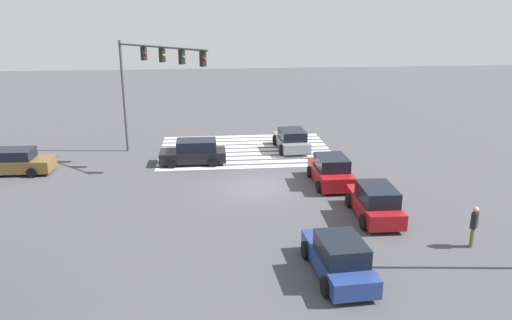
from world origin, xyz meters
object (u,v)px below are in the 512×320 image
(car_2, at_px, (292,140))
(car_5, at_px, (194,152))
(car_1, at_px, (339,258))
(car_3, at_px, (375,202))
(pedestrian, at_px, (474,225))
(car_4, at_px, (12,162))
(car_0, at_px, (331,171))
(traffic_signal_mast, at_px, (150,71))

(car_2, relative_size, car_5, 1.02)
(car_2, bearing_deg, car_1, 174.04)
(car_3, relative_size, pedestrian, 2.39)
(car_1, distance_m, car_4, 21.21)
(car_0, xyz_separation_m, car_1, (2.10, 9.80, -0.04))
(traffic_signal_mast, height_order, car_2, traffic_signal_mast)
(car_3, bearing_deg, car_2, 10.74)
(car_0, bearing_deg, car_5, 59.00)
(car_2, height_order, car_3, car_3)
(car_1, bearing_deg, car_4, 47.00)
(car_5, bearing_deg, car_2, -159.44)
(traffic_signal_mast, height_order, car_0, traffic_signal_mast)
(car_0, xyz_separation_m, car_3, (-0.94, 4.81, 0.01))
(pedestrian, bearing_deg, car_2, -27.75)
(car_1, bearing_deg, car_5, 17.70)
(car_3, xyz_separation_m, car_5, (8.64, -9.43, -0.04))
(car_0, relative_size, car_4, 0.84)
(car_3, distance_m, pedestrian, 4.50)
(car_3, height_order, car_5, car_3)
(traffic_signal_mast, xyz_separation_m, car_5, (-2.56, 1.25, -4.97))
(car_1, xyz_separation_m, car_5, (5.59, -14.42, 0.01))
(car_4, xyz_separation_m, pedestrian, (-22.46, 11.80, 0.33))
(car_0, xyz_separation_m, car_5, (7.70, -4.62, -0.03))
(car_0, height_order, car_2, car_0)
(car_1, relative_size, car_5, 1.09)
(car_3, bearing_deg, pedestrian, -135.82)
(car_0, bearing_deg, car_3, -168.95)
(car_0, bearing_deg, car_1, 167.85)
(car_4, height_order, car_5, car_5)
(car_0, distance_m, car_5, 8.98)
(traffic_signal_mast, distance_m, car_4, 9.87)
(car_5, height_order, pedestrian, pedestrian)
(traffic_signal_mast, bearing_deg, car_1, -17.51)
(pedestrian, bearing_deg, car_3, -3.20)
(car_5, bearing_deg, pedestrian, 132.52)
(car_5, xyz_separation_m, pedestrian, (-11.69, 12.73, 0.27))
(car_2, bearing_deg, car_5, 108.31)
(pedestrian, bearing_deg, car_4, 16.30)
(car_3, height_order, pedestrian, pedestrian)
(car_2, distance_m, car_5, 7.13)
(car_4, bearing_deg, car_3, 157.96)
(car_1, relative_size, car_3, 1.05)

